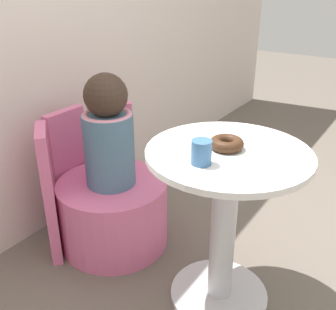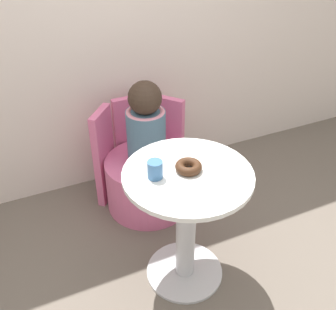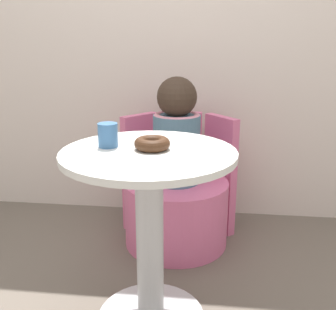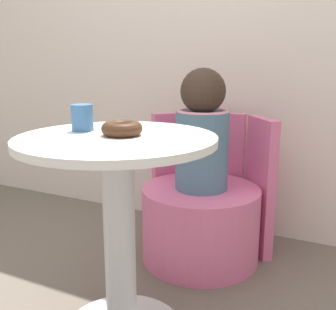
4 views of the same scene
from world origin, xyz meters
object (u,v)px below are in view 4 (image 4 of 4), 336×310
at_px(donut, 122,129).
at_px(cup, 82,118).
at_px(tub_chair, 200,223).
at_px(round_table, 119,211).
at_px(child_figure, 202,133).

distance_m(donut, cup, 0.17).
bearing_deg(tub_chair, donut, -92.53).
distance_m(round_table, cup, 0.34).
relative_size(child_figure, donut, 4.28).
xyz_separation_m(donut, cup, (-0.17, 0.02, 0.02)).
height_order(round_table, child_figure, child_figure).
height_order(tub_chair, child_figure, child_figure).
bearing_deg(donut, child_figure, 87.47).
distance_m(round_table, donut, 0.27).
height_order(round_table, tub_chair, round_table).
height_order(donut, cup, cup).
distance_m(round_table, tub_chair, 0.72).
distance_m(tub_chair, donut, 0.85).
xyz_separation_m(round_table, donut, (0.01, 0.02, 0.27)).
height_order(round_table, donut, donut).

